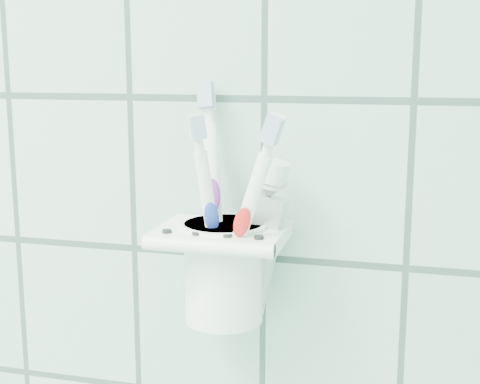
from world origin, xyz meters
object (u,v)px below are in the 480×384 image
(holder_bracket, at_px, (222,236))
(toothbrush_orange, at_px, (212,208))
(toothbrush_pink, at_px, (225,214))
(toothbrush_blue, at_px, (221,199))
(cup, at_px, (224,268))
(toothpaste_tube, at_px, (243,221))

(holder_bracket, distance_m, toothbrush_orange, 0.03)
(toothbrush_pink, height_order, toothbrush_blue, toothbrush_blue)
(holder_bracket, bearing_deg, toothbrush_orange, -113.74)
(cup, relative_size, toothpaste_tube, 0.61)
(holder_bracket, distance_m, toothbrush_pink, 0.02)
(toothbrush_blue, xyz_separation_m, toothbrush_orange, (-0.01, -0.00, -0.01))
(toothpaste_tube, bearing_deg, toothbrush_blue, -105.58)
(toothbrush_pink, xyz_separation_m, toothpaste_tube, (0.01, 0.02, -0.01))
(holder_bracket, relative_size, toothbrush_orange, 0.58)
(toothbrush_blue, height_order, toothpaste_tube, toothbrush_blue)
(toothpaste_tube, bearing_deg, holder_bracket, -120.84)
(cup, distance_m, toothbrush_orange, 0.06)
(holder_bracket, xyz_separation_m, toothbrush_pink, (0.00, -0.00, 0.02))
(cup, bearing_deg, holder_bracket, -91.03)
(toothbrush_blue, bearing_deg, toothpaste_tube, 56.36)
(cup, height_order, toothpaste_tube, toothpaste_tube)
(cup, bearing_deg, toothpaste_tube, 37.29)
(holder_bracket, height_order, toothbrush_pink, toothbrush_pink)
(toothbrush_blue, xyz_separation_m, toothpaste_tube, (0.01, 0.02, -0.02))
(cup, relative_size, toothbrush_orange, 0.47)
(holder_bracket, relative_size, toothbrush_blue, 0.53)
(toothbrush_orange, bearing_deg, toothbrush_pink, 53.04)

